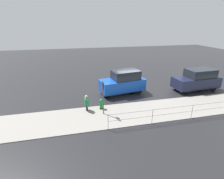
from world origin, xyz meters
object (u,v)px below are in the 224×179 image
object	(u,v)px
moving_hatchback	(123,82)
fire_hydrant	(101,104)
parked_sedan	(197,80)
pedestrian	(87,102)
sign_post	(103,93)

from	to	relation	value
moving_hatchback	fire_hydrant	distance (m)	3.68
moving_hatchback	parked_sedan	size ratio (longest dim) A/B	0.94
parked_sedan	fire_hydrant	size ratio (longest dim) A/B	5.48
moving_hatchback	fire_hydrant	size ratio (longest dim) A/B	5.13
moving_hatchback	fire_hydrant	xyz separation A→B (m)	(2.45, 2.67, -0.63)
parked_sedan	pedestrian	bearing A→B (deg)	10.47
pedestrian	sign_post	world-z (taller)	sign_post
parked_sedan	sign_post	bearing A→B (deg)	16.00
parked_sedan	sign_post	size ratio (longest dim) A/B	1.83
fire_hydrant	pedestrian	xyz separation A→B (m)	(1.05, 0.04, 0.28)
moving_hatchback	parked_sedan	xyz separation A→B (m)	(-6.94, 0.78, -0.03)
fire_hydrant	moving_hatchback	bearing A→B (deg)	-132.60
moving_hatchback	pedestrian	world-z (taller)	moving_hatchback
fire_hydrant	sign_post	size ratio (longest dim) A/B	0.33
fire_hydrant	sign_post	bearing A→B (deg)	90.85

